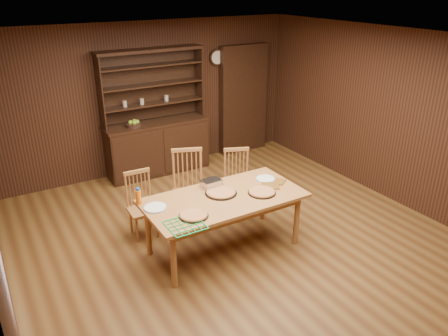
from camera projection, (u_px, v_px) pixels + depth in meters
floor at (241, 243)px, 5.78m from camera, size 6.00×6.00×0.00m
room_shell at (243, 130)px, 5.15m from camera, size 6.00×6.00×6.00m
china_hutch at (157, 140)px, 7.71m from camera, size 1.84×0.52×2.17m
doorway at (243, 99)px, 8.54m from camera, size 1.00×0.18×2.10m
wall_clock at (217, 57)px, 7.99m from camera, size 0.30×0.05×0.30m
dining_table at (224, 202)px, 5.41m from camera, size 1.98×0.99×0.75m
chair_left at (141, 202)px, 5.84m from camera, size 0.39×0.37×0.91m
chair_center at (188, 185)px, 6.09m from camera, size 0.57×0.56×1.09m
chair_right at (237, 179)px, 6.45m from camera, size 0.50×0.49×0.96m
pizza_left at (194, 215)px, 4.93m from camera, size 0.34×0.34×0.04m
pizza_right at (262, 192)px, 5.47m from camera, size 0.36×0.36×0.04m
pizza_center at (221, 192)px, 5.45m from camera, size 0.40×0.40×0.04m
cooling_rack at (185, 225)px, 4.75m from camera, size 0.47×0.47×0.02m
plate_left at (155, 207)px, 5.11m from camera, size 0.28×0.28×0.02m
plate_right at (265, 179)px, 5.85m from camera, size 0.26×0.26×0.02m
foil_dish at (211, 183)px, 5.62m from camera, size 0.25×0.19×0.10m
juice_bottle at (138, 197)px, 5.17m from camera, size 0.07×0.07×0.21m
pot_holder_a at (277, 181)px, 5.78m from camera, size 0.26×0.26×0.01m
pot_holder_b at (271, 186)px, 5.65m from camera, size 0.28×0.28×0.02m
fruit_bowl at (134, 124)px, 7.31m from camera, size 0.26×0.26×0.12m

